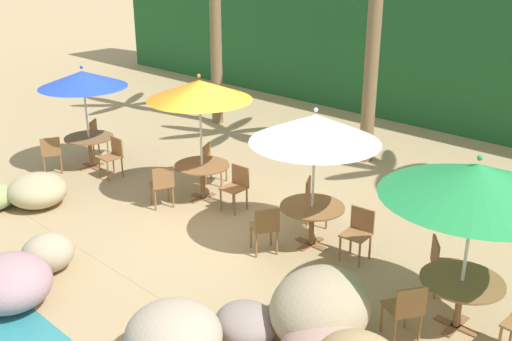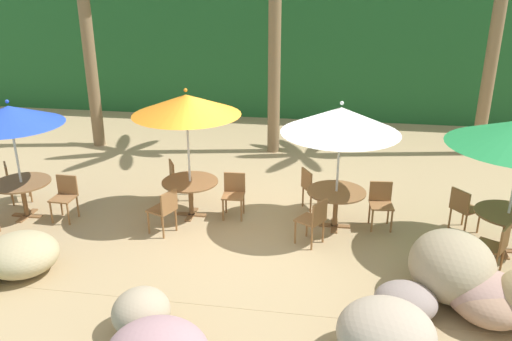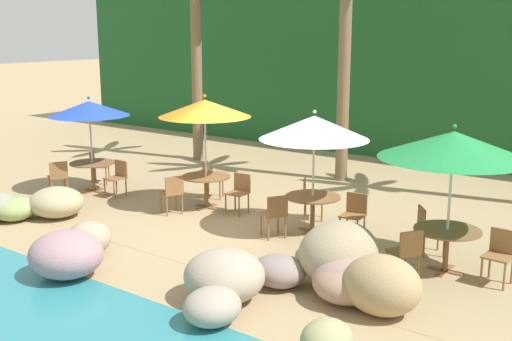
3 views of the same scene
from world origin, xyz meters
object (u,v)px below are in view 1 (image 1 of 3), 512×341
Objects in this scene: umbrella_blue at (83,79)px; chair_white_left at (265,226)px; umbrella_green at (477,181)px; dining_table_green at (461,288)px; dining_table_orange at (202,171)px; chair_orange_seaward at (237,184)px; chair_blue_left at (51,152)px; chair_white_inland at (314,198)px; chair_blue_inland at (98,135)px; dining_table_white at (312,213)px; chair_orange_inland at (212,161)px; chair_orange_left at (162,183)px; umbrella_orange at (199,90)px; chair_blue_seaward at (113,154)px; chair_green_left at (406,308)px; chair_white_seaward at (359,230)px; dining_table_blue at (89,142)px; umbrella_white at (315,128)px; chair_green_inland at (442,262)px.

chair_white_left is at bearing -2.37° from umbrella_blue.
umbrella_green is at bearing 0.38° from umbrella_blue.
chair_white_left is 3.28m from dining_table_green.
dining_table_orange is 1.26× the size of chair_orange_seaward.
chair_blue_left and chair_white_inland have the same top height.
umbrella_blue is at bearing -179.62° from umbrella_green.
chair_blue_inland reaches higher than dining_table_white.
chair_orange_inland is (3.34, 0.67, 0.00)m from chair_blue_inland.
chair_orange_left is 2.97m from chair_white_inland.
umbrella_orange is at bearing -164.29° from chair_white_inland.
chair_blue_seaward is 1.00× the size of chair_green_left.
chair_white_seaward is 1.44m from chair_white_inland.
chair_blue_inland is 1.45m from chair_blue_left.
umbrella_orange reaches higher than dining_table_white.
chair_blue_seaward is at bearing 171.79° from chair_orange_left.
umbrella_orange is 2.95× the size of chair_white_seaward.
dining_table_orange is (3.23, 0.57, 0.00)m from dining_table_blue.
chair_green_inland is (2.31, 0.14, -1.59)m from umbrella_white.
chair_white_inland is (6.15, 0.62, 0.00)m from chair_blue_inland.
chair_blue_seaward and chair_orange_left have the same top height.
chair_blue_inland reaches higher than dining_table_green.
umbrella_white is (5.21, 0.48, 1.59)m from chair_blue_seaward.
chair_blue_inland and chair_white_inland have the same top height.
chair_blue_left and chair_white_left have the same top height.
dining_table_green is (8.96, 0.06, -1.46)m from umbrella_blue.
chair_blue_inland is at bearing 176.69° from dining_table_green.
chair_green_left is at bearing -39.99° from chair_white_seaward.
dining_table_blue and dining_table_white have the same top height.
chair_green_inland is (5.14, 0.11, -1.75)m from umbrella_orange.
chair_white_inland is 0.79× the size of dining_table_green.
dining_table_white is 2.83m from chair_green_left.
umbrella_green reaches higher than dining_table_blue.
chair_white_left reaches higher than dining_table_green.
dining_table_blue is at bearing 70.28° from chair_blue_left.
dining_table_white is 2.32m from chair_green_inland.
chair_green_inland is at bearing -0.45° from chair_orange_seaward.
chair_blue_seaward is at bearing 174.27° from chair_green_left.
chair_orange_left is 1.00× the size of chair_white_inland.
chair_blue_left is 1.00× the size of chair_orange_seaward.
chair_green_inland is at bearing 1.19° from dining_table_orange.
chair_blue_left is at bearing -170.27° from chair_green_inland.
chair_orange_left is at bearing -81.07° from chair_orange_inland.
umbrella_blue is at bearing 70.28° from chair_blue_left.
chair_orange_seaward is at bearing 172.38° from dining_table_green.
chair_white_seaward is at bearing 162.49° from dining_table_green.
chair_white_inland is at bearing 95.48° from chair_white_left.
umbrella_orange is 2.34× the size of dining_table_white.
chair_green_left is at bearing -26.29° from umbrella_white.
chair_orange_inland is at bearing 24.98° from dining_table_blue.
chair_blue_seaward and chair_orange_seaward have the same top height.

